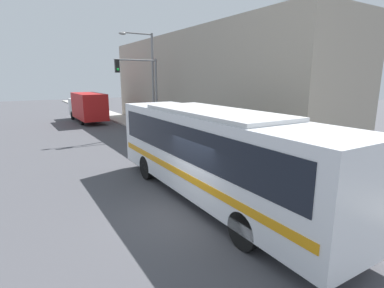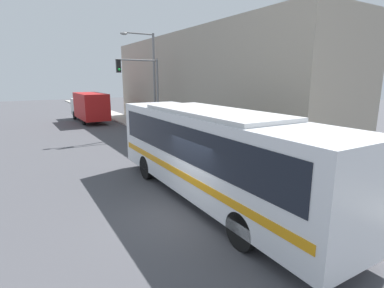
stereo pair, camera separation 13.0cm
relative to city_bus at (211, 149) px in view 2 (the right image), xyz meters
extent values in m
plane|color=#47474C|center=(-1.37, -0.65, -1.94)|extent=(120.00, 120.00, 0.00)
cube|color=#B7B2A8|center=(4.35, 19.35, -1.87)|extent=(2.44, 70.00, 0.14)
cube|color=#9E9384|center=(8.57, 13.32, 2.03)|extent=(6.00, 25.95, 7.94)
cube|color=silver|center=(0.00, 0.00, -0.11)|extent=(2.65, 11.29, 2.78)
cube|color=black|center=(0.00, 0.00, 0.39)|extent=(2.68, 10.39, 1.16)
cube|color=orange|center=(0.00, 0.00, -0.72)|extent=(2.68, 10.84, 0.24)
cube|color=silver|center=(0.00, 0.00, 1.33)|extent=(2.38, 6.22, 0.16)
cylinder|color=black|center=(1.16, 3.47, -1.42)|extent=(0.29, 1.05, 1.05)
cylinder|color=black|center=(-1.07, 3.50, -1.42)|extent=(0.29, 1.05, 1.05)
cylinder|color=black|center=(1.07, -3.11, -1.42)|extent=(0.29, 1.05, 1.05)
cylinder|color=black|center=(-1.15, -3.08, -1.42)|extent=(0.29, 1.05, 1.05)
cube|color=#B21919|center=(0.87, 22.28, -0.25)|extent=(2.31, 5.69, 2.49)
cube|color=silver|center=(0.87, 26.23, -0.61)|extent=(2.20, 2.21, 1.76)
cylinder|color=black|center=(-0.13, 25.84, -1.49)|extent=(0.25, 0.90, 0.90)
cylinder|color=black|center=(-0.13, 21.21, -1.49)|extent=(0.25, 0.90, 0.90)
cylinder|color=gold|center=(3.73, 3.32, -1.51)|extent=(0.24, 0.24, 0.59)
sphere|color=gold|center=(3.73, 3.32, -1.14)|extent=(0.23, 0.23, 0.23)
cylinder|color=gold|center=(3.73, 3.19, -1.48)|extent=(0.11, 0.14, 0.11)
cylinder|color=slate|center=(3.88, 12.90, 1.05)|extent=(0.16, 0.16, 5.71)
cylinder|color=slate|center=(2.28, 12.90, 3.75)|extent=(3.20, 0.11, 0.11)
cube|color=black|center=(0.88, 12.90, 3.30)|extent=(0.30, 0.24, 0.90)
sphere|color=#19D83F|center=(0.88, 12.76, 3.08)|extent=(0.18, 0.18, 0.18)
cylinder|color=slate|center=(3.73, 7.64, -1.30)|extent=(0.06, 0.06, 1.01)
cylinder|color=#4C4C51|center=(3.73, 7.64, -0.69)|extent=(0.14, 0.14, 0.22)
cylinder|color=slate|center=(3.98, 13.68, 2.01)|extent=(0.18, 0.18, 7.62)
cylinder|color=slate|center=(2.81, 13.68, 5.72)|extent=(2.33, 0.11, 0.11)
ellipsoid|color=gray|center=(1.65, 13.68, 5.64)|extent=(0.56, 0.28, 0.20)
cylinder|color=#23283D|center=(4.71, 13.65, -1.38)|extent=(0.28, 0.28, 0.85)
cylinder|color=beige|center=(4.71, 13.65, -0.60)|extent=(0.34, 0.34, 0.71)
sphere|color=tan|center=(4.71, 13.65, -0.13)|extent=(0.23, 0.23, 0.23)
camera|label=1|loc=(-6.08, -8.47, 2.50)|focal=28.00mm
camera|label=2|loc=(-5.97, -8.54, 2.50)|focal=28.00mm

